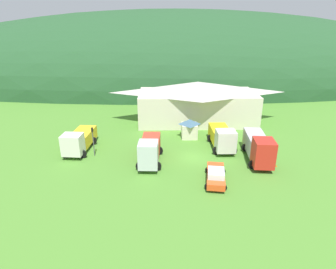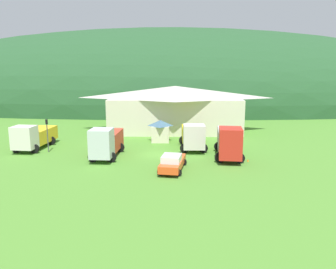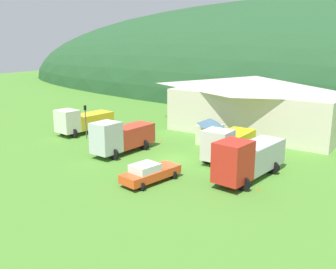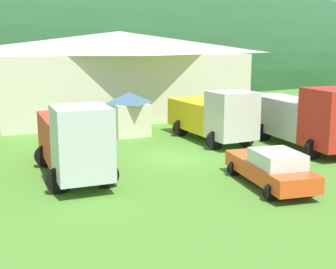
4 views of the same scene
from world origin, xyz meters
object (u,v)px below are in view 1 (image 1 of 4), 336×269
depot_building (197,101)px  flatbed_truck_yellow (222,137)px  traffic_light_west (93,139)px  traffic_cone_mid_row (156,144)px  tow_truck_silver (150,150)px  service_pickup_orange (216,175)px  crane_truck_red (259,147)px  traffic_cone_near_pickup (276,167)px  heavy_rig_striped (79,140)px  play_shed_cream (189,128)px

depot_building → flatbed_truck_yellow: size_ratio=2.93×
traffic_light_west → traffic_cone_mid_row: 9.13m
tow_truck_silver → service_pickup_orange: size_ratio=1.35×
traffic_light_west → tow_truck_silver: bearing=-16.8°
crane_truck_red → traffic_cone_near_pickup: bearing=50.8°
tow_truck_silver → traffic_cone_near_pickup: (15.38, -1.43, -1.78)m
service_pickup_orange → traffic_cone_mid_row: 12.69m
flatbed_truck_yellow → traffic_light_west: traffic_light_west is taller
tow_truck_silver → traffic_light_west: traffic_light_west is taller
flatbed_truck_yellow → traffic_light_west: bearing=-84.1°
heavy_rig_striped → traffic_light_west: bearing=61.4°
tow_truck_silver → crane_truck_red: (13.58, 0.35, 0.09)m
heavy_rig_striped → flatbed_truck_yellow: size_ratio=1.03×
play_shed_cream → traffic_cone_mid_row: size_ratio=5.76×
service_pickup_orange → traffic_light_west: traffic_light_west is taller
tow_truck_silver → crane_truck_red: bearing=94.0°
tow_truck_silver → traffic_cone_mid_row: size_ratio=14.72×
service_pickup_orange → traffic_light_west: 16.39m
play_shed_cream → tow_truck_silver: size_ratio=0.39×
service_pickup_orange → traffic_cone_near_pickup: service_pickup_orange is taller
depot_building → tow_truck_silver: (-7.59, -15.85, -1.84)m
depot_building → traffic_light_west: 20.27m
service_pickup_orange → traffic_light_west: bearing=-106.4°
crane_truck_red → traffic_light_west: traffic_light_west is taller
flatbed_truck_yellow → traffic_cone_mid_row: (-9.15, 1.65, -1.66)m
traffic_cone_near_pickup → traffic_cone_mid_row: bearing=153.5°
traffic_cone_mid_row → depot_building: bearing=55.0°
heavy_rig_striped → traffic_light_west: 2.89m
depot_building → play_shed_cream: 8.05m
tow_truck_silver → traffic_cone_near_pickup: 15.55m
play_shed_cream → crane_truck_red: 11.26m
crane_truck_red → traffic_cone_mid_row: size_ratio=16.93×
play_shed_cream → tow_truck_silver: tow_truck_silver is taller
tow_truck_silver → service_pickup_orange: tow_truck_silver is taller
service_pickup_orange → depot_building: bearing=-171.6°
service_pickup_orange → tow_truck_silver: bearing=-114.0°
traffic_cone_near_pickup → traffic_cone_mid_row: (-14.75, 7.35, 0.00)m
flatbed_truck_yellow → traffic_cone_mid_row: bearing=-101.1°
flatbed_truck_yellow → service_pickup_orange: 9.42m
service_pickup_orange → traffic_cone_mid_row: bearing=-138.8°
tow_truck_silver → traffic_cone_near_pickup: bearing=87.3°
depot_building → traffic_light_west: depot_building is taller
tow_truck_silver → heavy_rig_striped: bearing=-108.6°
crane_truck_red → traffic_light_west: bearing=-89.7°
tow_truck_silver → service_pickup_orange: (7.36, -4.80, -0.96)m
heavy_rig_striped → flatbed_truck_yellow: (19.44, 0.52, 0.08)m
play_shed_cream → flatbed_truck_yellow: flatbed_truck_yellow is taller
depot_building → service_pickup_orange: (-0.23, -20.65, -2.80)m
traffic_cone_mid_row → tow_truck_silver: bearing=-96.1°
flatbed_truck_yellow → crane_truck_red: 5.46m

